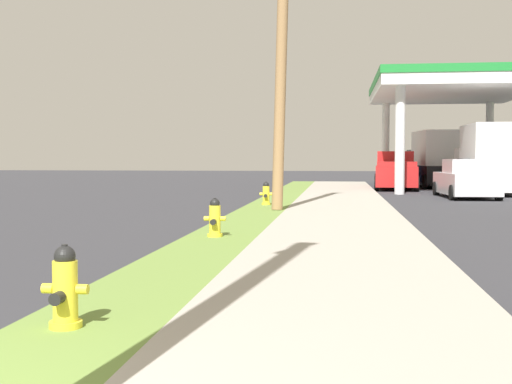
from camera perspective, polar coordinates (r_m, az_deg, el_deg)
name	(u,v)px	position (r m, az deg, el deg)	size (l,w,h in m)	color
fire_hydrant_nearest	(65,291)	(6.18, -16.10, -8.22)	(0.42, 0.38, 0.74)	yellow
fire_hydrant_second	(215,220)	(12.71, -3.56, -2.40)	(0.42, 0.38, 0.74)	yellow
fire_hydrant_third	(266,195)	(21.30, 0.87, -0.23)	(0.42, 0.37, 0.74)	yellow
utility_pole_midground	(282,39)	(19.65, 2.23, 13.03)	(0.87, 1.25, 9.73)	#937047
car_navy_by_near_pump	(397,173)	(41.92, 12.03, 1.65)	(2.13, 4.58, 1.57)	navy
car_silver_by_far_pump	(466,180)	(28.24, 17.61, 0.97)	(2.10, 4.57, 1.57)	#BCBCC1
truck_black_at_forecourt	(433,160)	(38.56, 15.00, 2.64)	(2.60, 6.54, 3.11)	black
truck_red_on_apron	(395,172)	(35.00, 11.89, 1.72)	(2.40, 5.50, 1.97)	red
truck_white_at_far_bay	(487,161)	(31.68, 19.22, 2.53)	(2.17, 6.42, 3.11)	white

